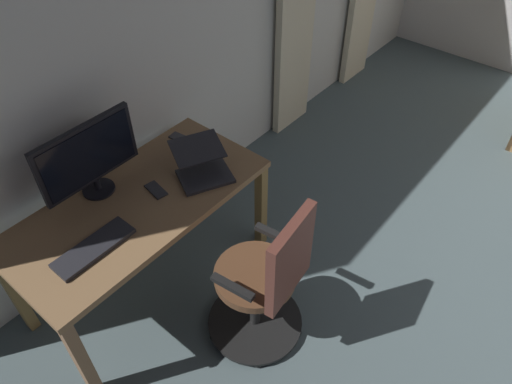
{
  "coord_description": "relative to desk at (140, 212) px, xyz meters",
  "views": [
    {
      "loc": [
        2.51,
        -1.15,
        2.56
      ],
      "look_at": [
        1.21,
        -2.23,
        0.94
      ],
      "focal_mm": 33.46,
      "sensor_mm": 36.0,
      "label": 1
    }
  ],
  "objects": [
    {
      "name": "laptop",
      "position": [
        -0.4,
        0.12,
        0.14
      ],
      "size": [
        0.41,
        0.43,
        0.16
      ],
      "rotation": [
        0.0,
        0.0,
        -0.46
      ],
      "color": "#232328",
      "rests_on": "desk"
    },
    {
      "name": "computer_mouse",
      "position": [
        -0.6,
        -0.06,
        0.11
      ],
      "size": [
        0.06,
        0.1,
        0.04
      ],
      "primitive_type": "ellipsoid",
      "color": "white",
      "rests_on": "desk"
    },
    {
      "name": "cell_phone_face_up",
      "position": [
        -0.54,
        -0.22,
        0.09
      ],
      "size": [
        0.09,
        0.15,
        0.01
      ],
      "primitive_type": "cube",
      "rotation": [
        0.0,
        0.0,
        0.12
      ],
      "color": "#333338",
      "rests_on": "desk"
    },
    {
      "name": "computer_keyboard",
      "position": [
        0.36,
        0.1,
        0.1
      ],
      "size": [
        0.42,
        0.14,
        0.02
      ],
      "primitive_type": "cube",
      "color": "#232328",
      "rests_on": "desk"
    },
    {
      "name": "computer_monitor",
      "position": [
        0.08,
        -0.24,
        0.33
      ],
      "size": [
        0.59,
        0.18,
        0.43
      ],
      "color": "black",
      "rests_on": "desk"
    },
    {
      "name": "cell_phone_by_monitor",
      "position": [
        -0.12,
        0.02,
        0.09
      ],
      "size": [
        0.09,
        0.15,
        0.01
      ],
      "primitive_type": "cube",
      "rotation": [
        0.0,
        0.0,
        -0.17
      ],
      "color": "#232328",
      "rests_on": "desk"
    },
    {
      "name": "desk",
      "position": [
        0.0,
        0.0,
        0.0
      ],
      "size": [
        1.47,
        0.71,
        0.72
      ],
      "color": "olive",
      "rests_on": "ground"
    },
    {
      "name": "office_chair",
      "position": [
        -0.17,
        0.77,
        -0.17
      ],
      "size": [
        0.56,
        0.56,
        1.01
      ],
      "rotation": [
        0.0,
        0.0,
        3.26
      ],
      "color": "black",
      "rests_on": "ground"
    }
  ]
}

